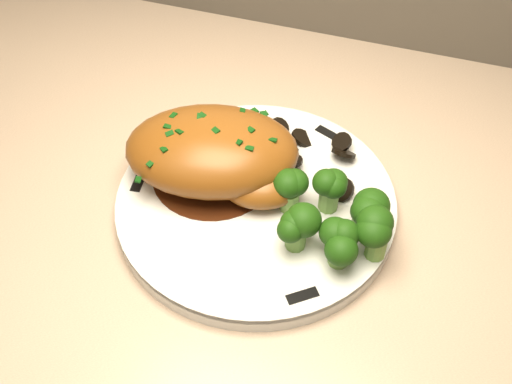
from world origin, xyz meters
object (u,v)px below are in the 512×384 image
(plate, at_px, (256,204))
(chicken_breast, at_px, (217,154))
(broccoli_florets, at_px, (333,217))
(counter, at_px, (139,326))

(plate, bearing_deg, chicken_breast, 160.67)
(chicken_breast, bearing_deg, broccoli_florets, -30.52)
(counter, distance_m, broccoli_florets, 0.58)
(plate, xyz_separation_m, broccoli_florets, (0.09, -0.02, 0.04))
(counter, bearing_deg, plate, -9.56)
(counter, xyz_separation_m, chicken_breast, (0.17, -0.02, 0.49))
(broccoli_florets, bearing_deg, counter, 168.89)
(counter, relative_size, chicken_breast, 9.47)
(counter, relative_size, broccoli_florets, 15.74)
(counter, height_order, broccoli_florets, counter)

